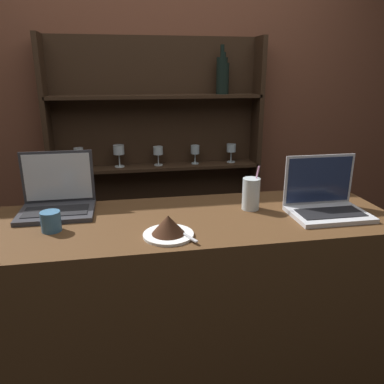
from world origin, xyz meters
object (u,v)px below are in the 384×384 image
at_px(laptop_far, 325,201).
at_px(cake_plate, 168,227).
at_px(water_glass, 251,194).
at_px(coffee_cup, 51,221).
at_px(laptop_near, 57,199).

distance_m(laptop_far, cake_plate, 0.67).
bearing_deg(cake_plate, laptop_far, 9.73).
bearing_deg(water_glass, coffee_cup, -173.41).
bearing_deg(coffee_cup, laptop_far, -0.43).
distance_m(laptop_near, water_glass, 0.81).
height_order(cake_plate, coffee_cup, cake_plate).
xyz_separation_m(water_glass, coffee_cup, (-0.79, -0.09, -0.03)).
height_order(cake_plate, water_glass, water_glass).
xyz_separation_m(laptop_far, water_glass, (-0.28, 0.10, 0.02)).
xyz_separation_m(laptop_far, coffee_cup, (-1.07, 0.01, -0.01)).
distance_m(laptop_far, coffee_cup, 1.07).
bearing_deg(laptop_far, cake_plate, -170.27).
distance_m(laptop_far, water_glass, 0.30).
xyz_separation_m(cake_plate, water_glass, (0.37, 0.21, 0.03)).
height_order(laptop_near, water_glass, laptop_near).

